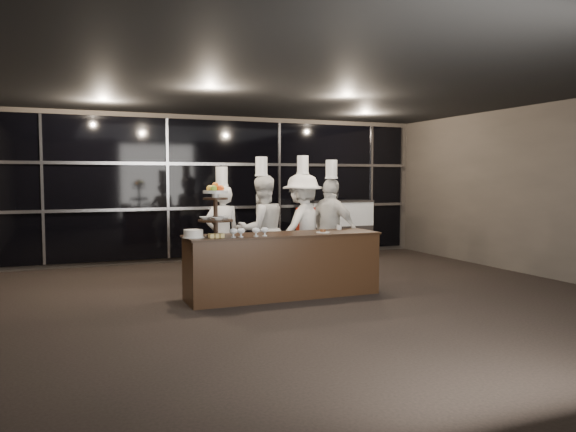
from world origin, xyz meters
name	(u,v)px	position (x,y,z in m)	size (l,w,h in m)	color
room	(333,196)	(0.00, 0.00, 1.50)	(10.00, 10.00, 10.00)	black
window_wall	(225,188)	(0.00, 4.94, 1.50)	(8.60, 0.10, 2.80)	black
buffet_counter	(283,265)	(-0.25, 1.09, 0.47)	(2.84, 0.74, 0.92)	black
display_stand	(215,206)	(-1.25, 1.09, 1.34)	(0.48, 0.48, 0.74)	black
compotes	(249,231)	(-0.84, 0.87, 1.00)	(0.56, 0.11, 0.12)	silver
layer_cake	(193,234)	(-1.57, 1.04, 0.97)	(0.30, 0.30, 0.11)	white
pastry_squares	(216,236)	(-1.29, 0.93, 0.95)	(0.20, 0.12, 0.05)	#DEC26C
small_plate	(323,232)	(0.34, 0.99, 0.94)	(0.20, 0.20, 0.05)	white
chef_cup	(339,227)	(0.79, 1.34, 0.96)	(0.08, 0.08, 0.07)	white
display_case	(338,226)	(2.31, 4.30, 0.69)	(1.43, 0.62, 1.24)	#A5A5AA
chef_a	(222,234)	(-0.83, 2.26, 0.83)	(0.60, 0.41, 1.90)	silver
chef_b	(262,229)	(-0.21, 2.11, 0.89)	(0.92, 0.76, 2.06)	silver
chef_c	(303,227)	(0.55, 2.19, 0.90)	(1.33, 1.13, 2.09)	white
chef_d	(331,229)	(0.91, 1.86, 0.87)	(0.82, 1.09, 2.02)	silver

